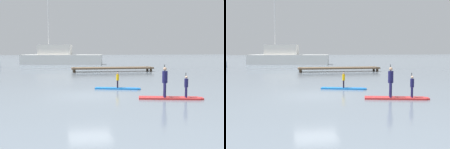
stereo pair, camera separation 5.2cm
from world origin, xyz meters
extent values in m
plane|color=slate|center=(0.00, 0.00, 0.00)|extent=(240.00, 240.00, 0.00)
cube|color=blue|center=(2.02, 2.36, 0.05)|extent=(2.90, 1.36, 0.10)
cube|color=blue|center=(3.44, 1.92, 0.05)|extent=(0.34, 0.43, 0.09)
cylinder|color=black|center=(2.12, 2.44, 0.35)|extent=(0.07, 0.07, 0.49)
cylinder|color=black|center=(2.05, 2.24, 0.35)|extent=(0.07, 0.07, 0.49)
cylinder|color=#F2B20C|center=(2.08, 2.34, 0.80)|extent=(0.23, 0.23, 0.41)
sphere|color=tan|center=(2.08, 2.34, 1.08)|extent=(0.12, 0.12, 0.12)
cylinder|color=black|center=(2.13, 2.49, 0.65)|extent=(0.03, 0.03, 1.10)
cube|color=black|center=(2.13, 2.49, 0.19)|extent=(0.07, 0.14, 0.18)
cube|color=red|center=(4.10, -1.93, 0.05)|extent=(3.33, 1.48, 0.10)
cube|color=red|center=(5.72, -2.33, 0.05)|extent=(0.35, 0.55, 0.09)
cylinder|color=#19194C|center=(3.90, -1.71, 0.49)|extent=(0.12, 0.12, 0.77)
cylinder|color=#19194C|center=(3.82, -2.04, 0.49)|extent=(0.12, 0.12, 0.77)
cylinder|color=#19194C|center=(3.86, -1.87, 1.19)|extent=(0.34, 0.34, 0.64)
sphere|color=tan|center=(3.86, -1.87, 1.62)|extent=(0.18, 0.18, 0.18)
cylinder|color=black|center=(3.91, -1.67, 0.97)|extent=(0.03, 0.03, 1.75)
cube|color=black|center=(3.91, -1.67, 0.19)|extent=(0.06, 0.14, 0.18)
cylinder|color=#19194C|center=(4.99, -2.03, 0.38)|extent=(0.08, 0.08, 0.55)
cylinder|color=#19194C|center=(4.94, -2.26, 0.38)|extent=(0.08, 0.08, 0.55)
cylinder|color=#19194C|center=(4.97, -2.15, 0.88)|extent=(0.25, 0.25, 0.45)
sphere|color=beige|center=(4.97, -2.15, 1.19)|extent=(0.13, 0.13, 0.13)
cylinder|color=black|center=(5.01, -1.98, 0.76)|extent=(0.03, 0.03, 1.31)
cube|color=black|center=(5.01, -1.98, 0.19)|extent=(0.06, 0.14, 0.18)
cube|color=silver|center=(-1.47, 34.93, 0.85)|extent=(14.23, 6.44, 1.71)
cube|color=white|center=(-2.68, 35.16, 2.60)|extent=(6.01, 3.80, 1.78)
cylinder|color=silver|center=(-3.77, 35.36, 7.86)|extent=(0.12, 0.12, 8.74)
cube|color=brown|center=(4.39, 17.60, 0.43)|extent=(9.70, 2.05, 0.18)
cylinder|color=#473828|center=(-0.17, 16.88, 0.26)|extent=(0.28, 0.28, 0.52)
cylinder|color=#473828|center=(-0.17, 18.33, 0.26)|extent=(0.28, 0.28, 0.52)
cylinder|color=#473828|center=(8.94, 16.88, 0.26)|extent=(0.28, 0.28, 0.52)
cylinder|color=#473828|center=(8.94, 18.33, 0.26)|extent=(0.28, 0.28, 0.52)
camera|label=1|loc=(-1.59, -16.79, 2.68)|focal=46.96mm
camera|label=2|loc=(-1.54, -16.79, 2.68)|focal=46.96mm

